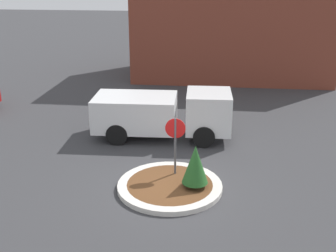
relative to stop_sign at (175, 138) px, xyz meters
The scene contains 6 objects.
ground_plane 1.58m from the stop_sign, 97.33° to the right, with size 120.00×120.00×0.00m, color #38383A.
traffic_island 1.51m from the stop_sign, 97.33° to the right, with size 3.23×3.23×0.16m.
stop_sign is the anchor object (origin of this frame).
island_shrub 1.17m from the stop_sign, 49.74° to the right, with size 0.79×0.79×1.34m.
utility_truck 3.65m from the stop_sign, 103.58° to the left, with size 5.44×2.27×1.90m.
storefront_building 14.89m from the stop_sign, 81.94° to the left, with size 11.71×6.07×7.18m.
Camera 1 is at (1.25, -11.46, 6.33)m, focal length 45.00 mm.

